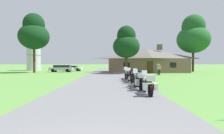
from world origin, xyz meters
The scene contains 17 objects.
ground_plane centered at (0.00, 20.00, 0.00)m, with size 500.00×500.00×0.00m, color #56893D.
asphalt_driveway centered at (0.00, 18.00, 0.03)m, with size 6.40×80.00×0.06m, color slate.
motorcycle_white_nearest_to_camera centered at (2.43, 7.63, 0.61)m, with size 0.73×2.08×1.30m.
motorcycle_green_second_in_row centered at (2.25, 9.69, 0.61)m, with size 0.86×2.08×1.30m.
motorcycle_silver_third_in_row centered at (2.38, 11.54, 0.61)m, with size 0.72×2.08×1.30m.
motorcycle_red_fourth_in_row centered at (2.16, 13.93, 0.62)m, with size 0.66×2.08×1.30m.
motorcycle_green_fifth_in_row centered at (2.18, 15.72, 0.61)m, with size 0.96×2.07×1.30m.
motorcycle_silver_farthest_in_row centered at (2.22, 17.77, 0.61)m, with size 0.90×2.08×1.30m.
stone_lodge centered at (7.36, 33.85, 2.36)m, with size 15.60×7.75×5.48m.
bystander_blue_shirt_near_lodge centered at (7.77, 26.67, 0.95)m, with size 0.47×0.39×1.69m.
bystander_tan_shirt_beside_signpost centered at (7.53, 24.77, 0.93)m, with size 0.52×0.33×1.67m.
tree_right_of_lodge centered at (17.54, 35.78, 7.50)m, with size 6.65×6.65×11.86m.
tree_by_lodge_front centered at (2.95, 27.92, 5.03)m, with size 4.41×4.41×7.94m.
tree_left_far centered at (-13.87, 31.90, 7.36)m, with size 5.55×5.55×11.01m.
metal_silo_distant centered at (-18.27, 42.17, 4.12)m, with size 3.29×3.29×8.22m.
parked_silver_suv_far_left centered at (-9.55, 34.77, 0.78)m, with size 4.61×1.93×1.40m.
parked_white_sedan_far_left centered at (-8.23, 39.26, 0.64)m, with size 4.38×2.30×1.20m.
Camera 1 is at (0.39, -2.27, 1.79)m, focal length 29.39 mm.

